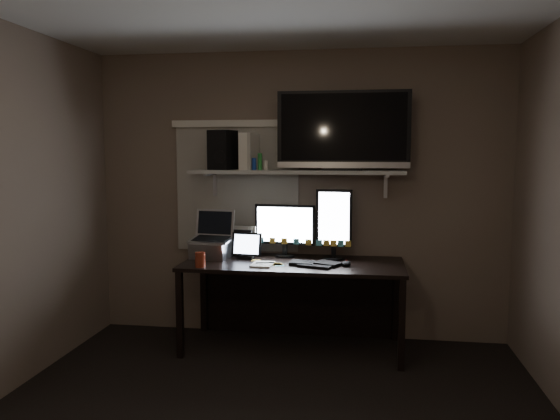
% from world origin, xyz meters
% --- Properties ---
extents(back_wall, '(3.60, 0.00, 3.60)m').
position_xyz_m(back_wall, '(0.00, 1.80, 1.25)').
color(back_wall, '#6C5B4E').
rests_on(back_wall, floor).
extents(window_blinds, '(1.10, 0.02, 1.10)m').
position_xyz_m(window_blinds, '(-0.55, 1.79, 1.30)').
color(window_blinds, beige).
rests_on(window_blinds, back_wall).
extents(desk, '(1.80, 0.75, 0.73)m').
position_xyz_m(desk, '(0.00, 1.55, 0.55)').
color(desk, black).
rests_on(desk, floor).
extents(wall_shelf, '(1.80, 0.35, 0.03)m').
position_xyz_m(wall_shelf, '(0.00, 1.62, 1.46)').
color(wall_shelf, '#AFAFAA').
rests_on(wall_shelf, back_wall).
extents(monitor_landscape, '(0.53, 0.11, 0.46)m').
position_xyz_m(monitor_landscape, '(-0.10, 1.64, 0.96)').
color(monitor_landscape, black).
rests_on(monitor_landscape, desk).
extents(monitor_portrait, '(0.30, 0.07, 0.60)m').
position_xyz_m(monitor_portrait, '(0.32, 1.59, 1.03)').
color(monitor_portrait, black).
rests_on(monitor_portrait, desk).
extents(keyboard, '(0.44, 0.27, 0.02)m').
position_xyz_m(keyboard, '(0.19, 1.35, 0.74)').
color(keyboard, black).
rests_on(keyboard, desk).
extents(mouse, '(0.07, 0.11, 0.04)m').
position_xyz_m(mouse, '(0.44, 1.35, 0.75)').
color(mouse, black).
rests_on(mouse, desk).
extents(notepad, '(0.17, 0.23, 0.01)m').
position_xyz_m(notepad, '(-0.23, 1.28, 0.74)').
color(notepad, silver).
rests_on(notepad, desk).
extents(tablet, '(0.27, 0.13, 0.23)m').
position_xyz_m(tablet, '(-0.40, 1.51, 0.84)').
color(tablet, black).
rests_on(tablet, desk).
extents(file_sorter, '(0.21, 0.12, 0.25)m').
position_xyz_m(file_sorter, '(-0.47, 1.65, 0.85)').
color(file_sorter, black).
rests_on(file_sorter, desk).
extents(laptop, '(0.39, 0.33, 0.40)m').
position_xyz_m(laptop, '(-0.71, 1.51, 0.93)').
color(laptop, '#BDBDC2').
rests_on(laptop, desk).
extents(cup, '(0.09, 0.09, 0.12)m').
position_xyz_m(cup, '(-0.70, 1.13, 0.79)').
color(cup, maroon).
rests_on(cup, desk).
extents(sticky_notes, '(0.34, 0.28, 0.00)m').
position_xyz_m(sticky_notes, '(-0.22, 1.37, 0.73)').
color(sticky_notes, gold).
rests_on(sticky_notes, desk).
extents(tv, '(1.09, 0.21, 0.65)m').
position_xyz_m(tv, '(0.39, 1.62, 1.81)').
color(tv, black).
rests_on(tv, wall_shelf).
extents(game_console, '(0.13, 0.27, 0.31)m').
position_xyz_m(game_console, '(-0.40, 1.63, 1.64)').
color(game_console, silver).
rests_on(game_console, wall_shelf).
extents(speaker, '(0.23, 0.26, 0.34)m').
position_xyz_m(speaker, '(-0.63, 1.62, 1.65)').
color(speaker, black).
rests_on(speaker, wall_shelf).
extents(bottles, '(0.23, 0.09, 0.14)m').
position_xyz_m(bottles, '(-0.33, 1.58, 1.55)').
color(bottles, '#A50F0C').
rests_on(bottles, wall_shelf).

